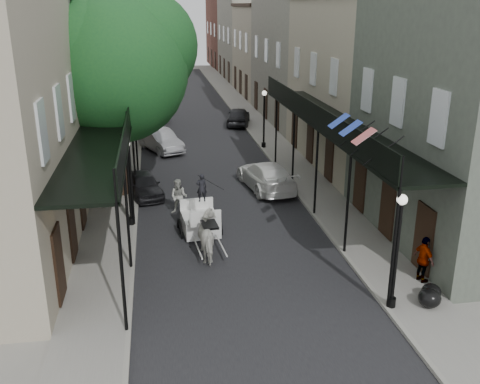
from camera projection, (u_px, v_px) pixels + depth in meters
name	position (u px, v px, depth m)	size (l,w,h in m)	color
ground	(250.00, 288.00, 17.97)	(140.00, 140.00, 0.00)	gray
road	(199.00, 144.00, 36.60)	(8.00, 90.00, 0.01)	black
sidewalk_left	(125.00, 146.00, 35.84)	(2.20, 90.00, 0.12)	gray
sidewalk_right	(271.00, 140.00, 37.33)	(2.20, 90.00, 0.12)	gray
building_row_left	(80.00, 54.00, 42.90)	(5.00, 80.00, 10.50)	#A49983
building_row_right	(288.00, 51.00, 45.46)	(5.00, 80.00, 10.50)	gray
gallery_left	(110.00, 130.00, 22.42)	(2.20, 18.05, 4.88)	black
gallery_right	(329.00, 122.00, 23.84)	(2.20, 18.05, 4.88)	black
tree_near	(123.00, 63.00, 24.68)	(7.31, 6.80, 9.63)	#382619
tree_far	(132.00, 52.00, 37.93)	(6.45, 6.00, 8.61)	#382619
lamppost_right_near	(397.00, 250.00, 16.03)	(0.32, 0.32, 3.71)	black
lamppost_left	(129.00, 181.00, 22.27)	(0.32, 0.32, 3.71)	black
lamppost_right_far	(264.00, 118.00, 34.67)	(0.32, 0.32, 3.71)	black
horse	(210.00, 236.00, 19.96)	(0.90, 1.98, 1.67)	silver
carriage	(198.00, 206.00, 22.26)	(1.86, 2.58, 2.80)	black
pedestrian_walking	(179.00, 197.00, 24.11)	(0.79, 0.62, 1.63)	#A9ABA1
pedestrian_sidewalk_left	(128.00, 129.00, 37.08)	(0.98, 0.56, 1.51)	gray
pedestrian_sidewalk_right	(424.00, 260.00, 17.92)	(0.96, 0.40, 1.63)	gray
car_left_near	(144.00, 185.00, 26.43)	(1.42, 3.52, 1.20)	black
car_left_mid	(161.00, 141.00, 34.54)	(1.50, 4.29, 1.41)	gray
car_left_far	(146.00, 110.00, 44.16)	(2.50, 5.43, 1.51)	black
car_right_near	(266.00, 176.00, 27.44)	(1.99, 4.89, 1.42)	white
car_right_far	(238.00, 116.00, 42.11)	(1.66, 4.12, 1.40)	black
trash_bags	(430.00, 295.00, 16.75)	(0.96, 1.11, 0.60)	black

